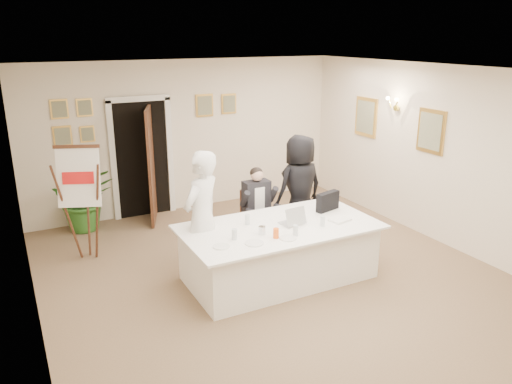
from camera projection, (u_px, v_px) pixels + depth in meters
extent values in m
plane|color=brown|center=(279.00, 281.00, 6.81)|extent=(7.00, 7.00, 0.00)
cube|color=white|center=(283.00, 72.00, 5.96)|extent=(6.00, 7.00, 0.02)
cube|color=beige|center=(188.00, 136.00, 9.35)|extent=(6.00, 0.10, 2.80)
cube|color=beige|center=(26.00, 222.00, 5.08)|extent=(0.10, 7.00, 2.80)
cube|color=beige|center=(449.00, 158.00, 7.70)|extent=(0.10, 7.00, 2.80)
cube|color=black|center=(142.00, 160.00, 9.04)|extent=(0.92, 0.06, 2.10)
cube|color=white|center=(113.00, 163.00, 8.79)|extent=(0.10, 0.06, 2.20)
cube|color=white|center=(170.00, 157.00, 9.24)|extent=(0.10, 0.06, 2.20)
cube|color=black|center=(151.00, 166.00, 8.71)|extent=(0.33, 0.81, 2.02)
cube|color=white|center=(279.00, 253.00, 6.81)|extent=(2.46, 1.23, 0.75)
cube|color=white|center=(279.00, 227.00, 6.70)|extent=(2.64, 1.41, 0.03)
cube|color=white|center=(81.00, 177.00, 7.03)|extent=(0.62, 0.38, 0.84)
imported|color=white|center=(202.00, 218.00, 6.58)|extent=(0.79, 0.74, 1.82)
imported|color=black|center=(300.00, 188.00, 8.02)|extent=(0.89, 0.62, 1.73)
imported|color=#2B6220|center=(84.00, 199.00, 8.48)|extent=(1.04, 0.92, 1.10)
cube|color=black|center=(328.00, 201.00, 7.23)|extent=(0.41, 0.20, 0.27)
cube|color=white|center=(340.00, 220.00, 6.86)|extent=(0.32, 0.25, 0.03)
cylinder|color=white|center=(221.00, 246.00, 6.01)|extent=(0.24, 0.24, 0.01)
cylinder|color=white|center=(254.00, 243.00, 6.11)|extent=(0.28, 0.28, 0.01)
cylinder|color=white|center=(288.00, 238.00, 6.26)|extent=(0.26, 0.26, 0.01)
cylinder|color=silver|center=(234.00, 234.00, 6.22)|extent=(0.07, 0.07, 0.14)
cylinder|color=silver|center=(296.00, 230.00, 6.34)|extent=(0.08, 0.08, 0.14)
cylinder|color=silver|center=(323.00, 221.00, 6.66)|extent=(0.09, 0.09, 0.14)
cylinder|color=silver|center=(247.00, 220.00, 6.71)|extent=(0.08, 0.08, 0.14)
cylinder|color=#FF6015|center=(276.00, 233.00, 6.26)|extent=(0.09, 0.09, 0.13)
cylinder|color=silver|center=(262.00, 230.00, 6.38)|extent=(0.10, 0.10, 0.11)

